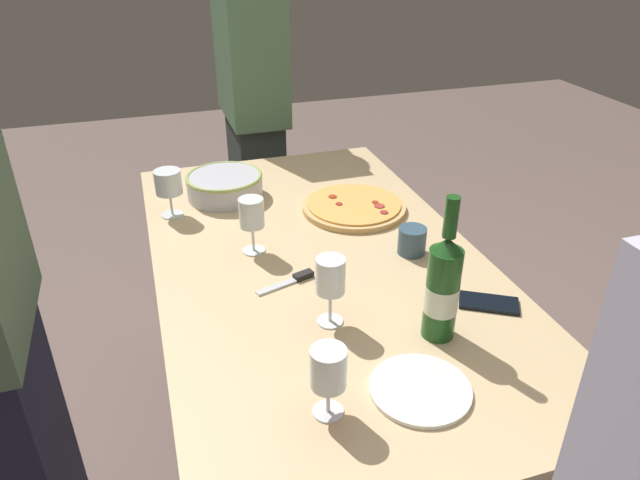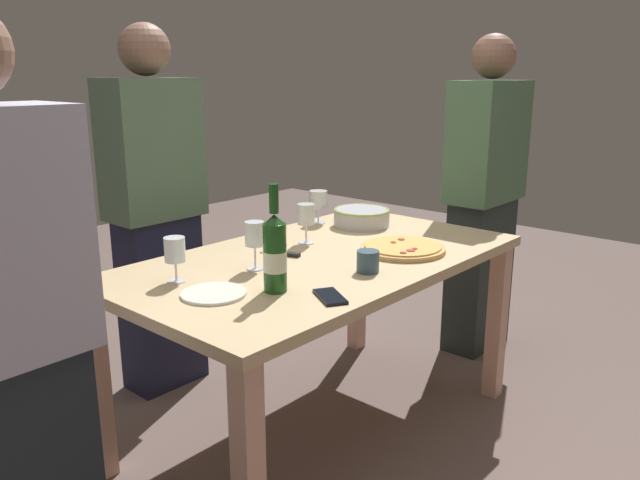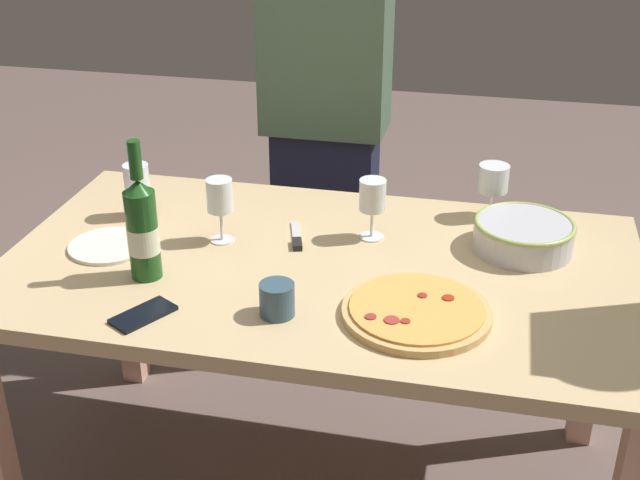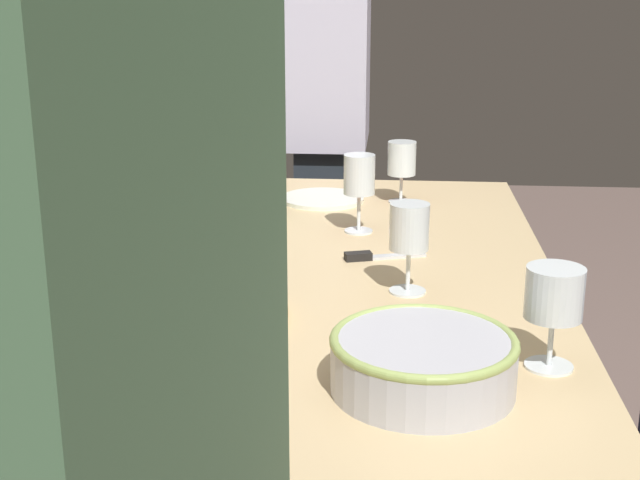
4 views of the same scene
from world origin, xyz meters
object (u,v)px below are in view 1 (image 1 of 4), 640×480
object	(u,v)px
serving_bowl	(225,185)
wine_glass_far_right	(330,279)
wine_bottle	(443,287)
wine_glass_by_bottle	(252,216)
pizza	(354,207)
person_guest_left	(253,113)
wine_glass_far_left	(328,372)
dining_table	(320,287)
side_plate	(420,389)
cell_phone	(489,303)
wine_glass_near_pizza	(168,183)
cup_amber	(412,241)
pizza_knife	(293,280)

from	to	relation	value
serving_bowl	wine_glass_far_right	size ratio (longest dim) A/B	1.48
wine_bottle	wine_glass_by_bottle	size ratio (longest dim) A/B	2.12
pizza	person_guest_left	world-z (taller)	person_guest_left
wine_glass_far_left	serving_bowl	bearing A→B (deg)	1.33
wine_bottle	dining_table	bearing A→B (deg)	21.76
side_plate	cell_phone	world-z (taller)	same
wine_bottle	side_plate	distance (m)	0.23
wine_glass_near_pizza	wine_bottle	bearing A→B (deg)	-146.72
side_plate	cup_amber	bearing A→B (deg)	-23.35
wine_glass_far_right	dining_table	bearing A→B (deg)	-12.75
cup_amber	pizza_knife	xyz separation A→B (m)	(-0.04, 0.36, -0.03)
serving_bowl	wine_glass_far_left	xyz separation A→B (m)	(-1.05, -0.02, 0.06)
wine_bottle	cell_phone	size ratio (longest dim) A/B	2.42
serving_bowl	wine_glass_far_left	world-z (taller)	wine_glass_far_left
cell_phone	pizza_knife	distance (m)	0.50
dining_table	person_guest_left	bearing A→B (deg)	-3.11
dining_table	wine_glass_near_pizza	world-z (taller)	wine_glass_near_pizza
wine_bottle	side_plate	bearing A→B (deg)	142.68
wine_glass_far_left	pizza	bearing A→B (deg)	-23.66
wine_glass_far_left	dining_table	bearing A→B (deg)	-15.97
pizza	wine_glass_by_bottle	distance (m)	0.41
wine_glass_by_bottle	pizza	bearing A→B (deg)	-66.12
wine_glass_near_pizza	cup_amber	world-z (taller)	wine_glass_near_pizza
wine_bottle	cup_amber	size ratio (longest dim) A/B	4.37
wine_glass_far_left	cell_phone	world-z (taller)	wine_glass_far_left
dining_table	pizza	xyz separation A→B (m)	(0.27, -0.20, 0.10)
serving_bowl	pizza_knife	size ratio (longest dim) A/B	1.55
dining_table	person_guest_left	xyz separation A→B (m)	(1.20, -0.07, 0.16)
pizza	wine_glass_near_pizza	bearing A→B (deg)	76.12
serving_bowl	cell_phone	world-z (taller)	serving_bowl
wine_glass_far_left	pizza_knife	size ratio (longest dim) A/B	0.93
wine_bottle	pizza_knife	distance (m)	0.42
pizza	wine_bottle	distance (m)	0.67
serving_bowl	side_plate	xyz separation A→B (m)	(-1.05, -0.22, -0.04)
dining_table	serving_bowl	distance (m)	0.55
side_plate	wine_glass_far_left	bearing A→B (deg)	89.52
dining_table	serving_bowl	bearing A→B (deg)	20.21
wine_glass_by_bottle	side_plate	distance (m)	0.70
wine_glass_far_right	person_guest_left	distance (m)	1.49
dining_table	pizza_knife	distance (m)	0.17
pizza	serving_bowl	xyz separation A→B (m)	(0.23, 0.38, 0.03)
cup_amber	side_plate	bearing A→B (deg)	156.65
pizza	wine_glass_far_left	world-z (taller)	wine_glass_far_left
side_plate	person_guest_left	xyz separation A→B (m)	(1.75, -0.03, 0.06)
wine_glass_by_bottle	pizza_knife	distance (m)	0.23
cell_phone	wine_glass_far_right	bearing A→B (deg)	-67.15
side_plate	serving_bowl	bearing A→B (deg)	11.92
cup_amber	pizza_knife	distance (m)	0.37
dining_table	pizza_knife	world-z (taller)	pizza_knife
wine_glass_near_pizza	wine_glass_far_left	xyz separation A→B (m)	(-0.96, -0.21, -0.01)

